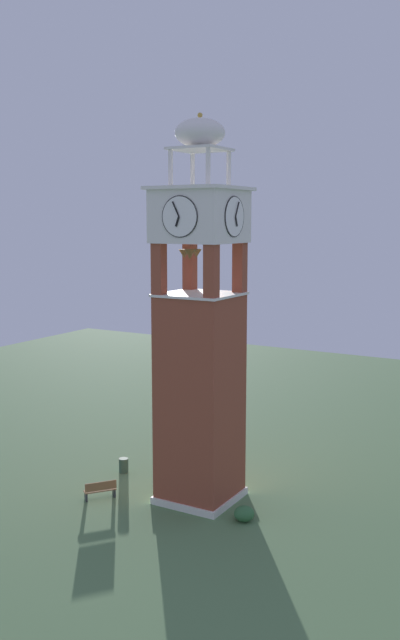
# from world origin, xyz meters

# --- Properties ---
(ground) EXTENTS (80.00, 80.00, 0.00)m
(ground) POSITION_xyz_m (0.00, 0.00, 0.00)
(ground) COLOR #517547
(clock_tower) EXTENTS (3.99, 3.99, 18.83)m
(clock_tower) POSITION_xyz_m (0.00, -0.00, 7.73)
(clock_tower) COLOR brown
(clock_tower) RESTS_ON ground
(park_bench) EXTENTS (1.53, 1.33, 0.95)m
(park_bench) POSITION_xyz_m (2.55, -4.31, 0.48)
(park_bench) COLOR brown
(park_bench) RESTS_ON ground
(lamp_post) EXTENTS (0.36, 0.36, 3.93)m
(lamp_post) POSITION_xyz_m (-5.53, -3.51, 2.72)
(lamp_post) COLOR black
(lamp_post) RESTS_ON ground
(trash_bin) EXTENTS (0.52, 0.52, 0.80)m
(trash_bin) POSITION_xyz_m (-1.02, -5.50, 0.40)
(trash_bin) COLOR #38513D
(trash_bin) RESTS_ON ground
(shrub_near_entry) EXTENTS (0.96, 0.96, 0.71)m
(shrub_near_entry) POSITION_xyz_m (1.18, 3.06, 0.36)
(shrub_near_entry) COLOR #336638
(shrub_near_entry) RESTS_ON ground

